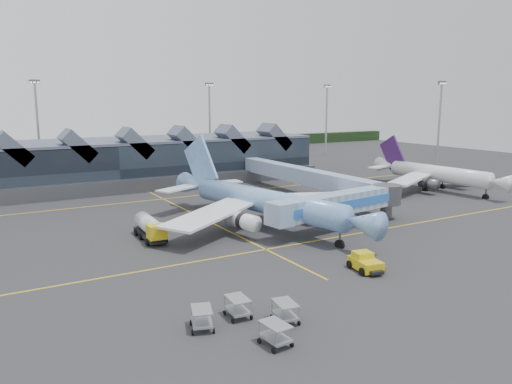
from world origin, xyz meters
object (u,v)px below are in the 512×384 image
jet_bridge (347,203)px  regional_jet (434,173)px  pushback_tug (365,263)px  fuel_truck (149,227)px  main_airliner (260,200)px

jet_bridge → regional_jet: bearing=14.9°
jet_bridge → pushback_tug: bearing=-131.8°
pushback_tug → jet_bridge: bearing=65.8°
jet_bridge → fuel_truck: jet_bridge is taller
jet_bridge → pushback_tug: jet_bridge is taller
main_airliner → pushback_tug: main_airliner is taller
fuel_truck → pushback_tug: bearing=-53.4°
regional_jet → pushback_tug: regional_jet is taller
regional_jet → fuel_truck: regional_jet is taller
main_airliner → regional_jet: main_airliner is taller
main_airliner → jet_bridge: 12.25m
jet_bridge → fuel_truck: (-25.96, 8.33, -1.93)m
main_airliner → jet_bridge: size_ratio=1.58×
regional_jet → pushback_tug: 53.94m
fuel_truck → jet_bridge: bearing=-15.6°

